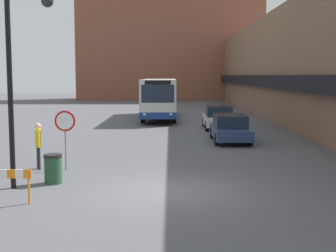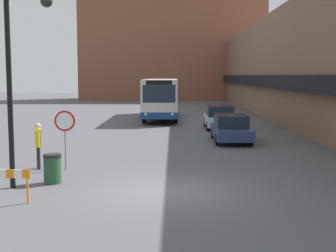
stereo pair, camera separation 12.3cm
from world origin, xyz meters
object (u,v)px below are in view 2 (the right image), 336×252
object	(u,v)px
parked_car_middle	(220,117)
stop_sign	(65,127)
city_bus	(161,97)
parked_car_front	(231,128)
trash_bin	(53,168)
pedestrian	(38,141)
street_lamp	(18,67)
construction_barricade	(10,179)

from	to	relation	value
parked_car_middle	stop_sign	distance (m)	15.30
parked_car_middle	city_bus	bearing A→B (deg)	119.38
parked_car_front	trash_bin	bearing A→B (deg)	-125.61
city_bus	pedestrian	distance (m)	20.95
street_lamp	pedestrian	world-z (taller)	street_lamp
city_bus	stop_sign	world-z (taller)	city_bus
pedestrian	construction_barricade	bearing A→B (deg)	-10.77
stop_sign	pedestrian	bearing A→B (deg)	170.77
construction_barricade	parked_car_middle	bearing A→B (deg)	67.70
city_bus	parked_car_front	world-z (taller)	city_bus
parked_car_front	stop_sign	world-z (taller)	stop_sign
city_bus	trash_bin	xyz separation A→B (m)	(-2.92, -22.90, -1.26)
city_bus	parked_car_front	size ratio (longest dim) A/B	2.67
street_lamp	city_bus	bearing A→B (deg)	81.08
street_lamp	trash_bin	size ratio (longest dim) A/B	6.27
parked_car_front	parked_car_middle	distance (m)	6.08
stop_sign	construction_barricade	xyz separation A→B (m)	(-0.44, -4.60, -0.92)
parked_car_front	street_lamp	xyz separation A→B (m)	(-7.71, -10.33, 3.01)
stop_sign	parked_car_front	bearing A→B (deg)	46.93
pedestrian	trash_bin	bearing A→B (deg)	7.64
pedestrian	construction_barricade	xyz separation A→B (m)	(0.61, -4.77, -0.37)
pedestrian	trash_bin	distance (m)	2.67
parked_car_front	stop_sign	size ratio (longest dim) A/B	2.00
parked_car_middle	trash_bin	bearing A→B (deg)	-113.75
city_bus	trash_bin	bearing A→B (deg)	-97.26
city_bus	street_lamp	bearing A→B (deg)	-98.92
city_bus	street_lamp	size ratio (longest dim) A/B	1.97
city_bus	parked_car_middle	world-z (taller)	city_bus
parked_car_middle	street_lamp	world-z (taller)	street_lamp
stop_sign	pedestrian	distance (m)	1.20
parked_car_front	parked_car_middle	xyz separation A→B (m)	(0.00, 6.08, 0.03)
parked_car_middle	parked_car_front	bearing A→B (deg)	-90.00
city_bus	parked_car_front	bearing A→B (deg)	-73.09
stop_sign	construction_barricade	size ratio (longest dim) A/B	1.99
trash_bin	construction_barricade	size ratio (longest dim) A/B	0.86
stop_sign	construction_barricade	distance (m)	4.71
trash_bin	construction_barricade	bearing A→B (deg)	-102.19
pedestrian	parked_car_front	bearing A→B (deg)	114.18
stop_sign	street_lamp	bearing A→B (deg)	-103.96
pedestrian	construction_barricade	world-z (taller)	pedestrian
trash_bin	construction_barricade	world-z (taller)	trash_bin
city_bus	stop_sign	distance (m)	20.93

